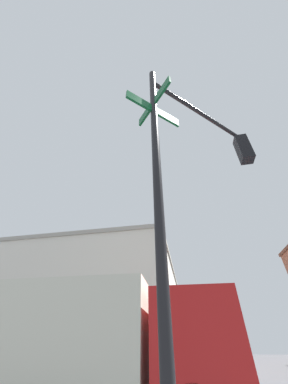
{
  "coord_description": "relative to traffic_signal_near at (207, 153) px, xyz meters",
  "views": [
    {
      "loc": [
        -6.35,
        -9.0,
        1.61
      ],
      "look_at": [
        -6.85,
        -6.32,
        3.65
      ],
      "focal_mm": 19.31,
      "sensor_mm": 36.0,
      "label": 1
    }
  ],
  "objects": [
    {
      "name": "traffic_signal_near",
      "position": [
        0.0,
        0.0,
        0.0
      ],
      "size": [
        2.62,
        2.38,
        6.38
      ],
      "color": "black",
      "rests_on": "ground_plane"
    },
    {
      "name": "building_stucco",
      "position": [
        -10.63,
        25.68,
        0.82
      ],
      "size": [
        16.92,
        23.36,
        10.68
      ],
      "color": "beige",
      "rests_on": "ground_plane"
    },
    {
      "name": "box_truck_second",
      "position": [
        -3.6,
        4.29,
        -2.71
      ],
      "size": [
        8.14,
        2.77,
        3.27
      ],
      "color": "#B21919",
      "rests_on": "ground_plane"
    }
  ]
}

